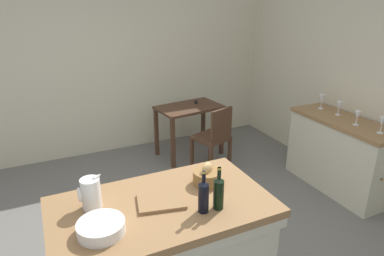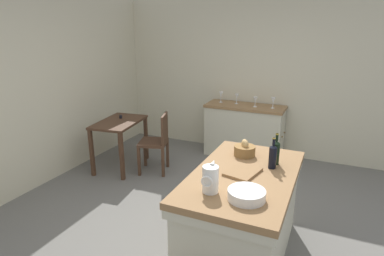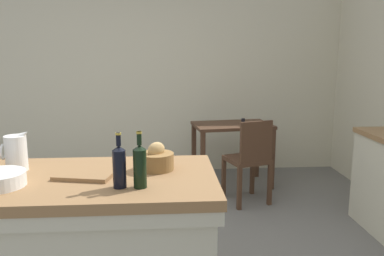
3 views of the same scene
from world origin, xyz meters
The scene contains 17 objects.
ground_plane centered at (0.00, 0.00, 0.00)m, with size 6.76×6.76×0.00m, color #66635E.
wall_back centered at (0.00, 2.60, 1.30)m, with size 5.32×0.12×2.60m, color beige.
wall_right centered at (2.60, 0.00, 1.30)m, with size 0.12×5.20×2.60m, color beige.
island_table centered at (-0.26, -0.43, 0.47)m, with size 1.53×0.88×0.87m.
side_cabinet centered at (2.26, 0.25, 0.45)m, with size 0.52×1.31×0.89m.
writing_desk centered at (1.01, 1.88, 0.63)m, with size 0.96×0.67×0.80m.
wooden_chair centered at (1.10, 1.27, 0.50)m, with size 0.50×0.50×0.91m.
pitcher centered at (-0.70, -0.27, 0.98)m, with size 0.17×0.13×0.26m.
wash_bowl centered at (-0.70, -0.57, 0.91)m, with size 0.29×0.29×0.08m, color white.
bread_basket centered at (0.15, -0.31, 0.93)m, with size 0.22×0.22×0.18m.
cutting_board centered at (-0.26, -0.41, 0.88)m, with size 0.32×0.25×0.02m, color olive.
wine_bottle_dark centered at (0.07, -0.64, 1.00)m, with size 0.07×0.07×0.31m.
wine_bottle_amber centered at (-0.04, -0.63, 0.99)m, with size 0.07×0.07×0.30m.
wine_glass_far_left centered at (2.25, -0.20, 1.01)m, with size 0.07×0.07×0.17m.
wine_glass_left centered at (2.22, 0.08, 1.00)m, with size 0.07×0.07×0.16m.
wine_glass_middle centered at (2.31, 0.42, 1.00)m, with size 0.07×0.07×0.17m.
wine_glass_right centered at (2.31, 0.70, 1.01)m, with size 0.07×0.07×0.18m.
Camera 2 is at (-2.90, -1.10, 2.14)m, focal length 30.64 mm.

